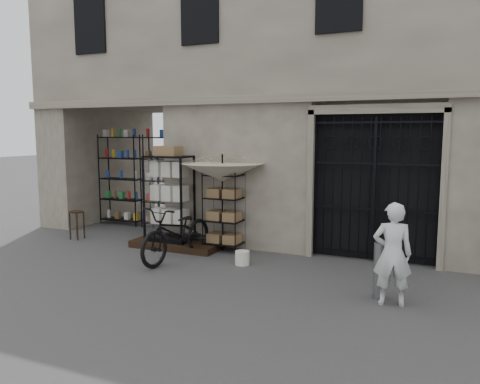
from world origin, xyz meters
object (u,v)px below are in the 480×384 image
at_px(market_umbrella, 222,167).
at_px(wooden_stool, 77,224).
at_px(wire_rack, 224,211).
at_px(white_bucket, 242,258).
at_px(steel_bollard, 379,271).
at_px(display_cabinet, 169,203).
at_px(bicycle, 178,260).
at_px(shopkeeper, 390,304).

xyz_separation_m(market_umbrella, wooden_stool, (-3.70, -0.42, -1.46)).
relative_size(wire_rack, white_bucket, 6.28).
distance_m(wooden_stool, steel_bollard, 7.32).
bearing_deg(display_cabinet, market_umbrella, 32.03).
distance_m(display_cabinet, wire_rack, 1.28).
xyz_separation_m(display_cabinet, market_umbrella, (1.22, 0.21, 0.81)).
relative_size(white_bucket, wooden_stool, 0.41).
height_order(display_cabinet, bicycle, display_cabinet).
bearing_deg(market_umbrella, white_bucket, -45.66).
bearing_deg(steel_bollard, market_umbrella, 153.67).
xyz_separation_m(wire_rack, steel_bollard, (3.47, -1.74, -0.42)).
height_order(white_bucket, shopkeeper, white_bucket).
bearing_deg(shopkeeper, wooden_stool, -23.67).
distance_m(display_cabinet, wooden_stool, 2.57).
xyz_separation_m(display_cabinet, wire_rack, (1.25, 0.22, -0.14)).
height_order(wire_rack, wooden_stool, wire_rack).
relative_size(market_umbrella, wooden_stool, 3.72).
relative_size(bicycle, wooden_stool, 3.16).
height_order(bicycle, steel_bollard, bicycle).
bearing_deg(market_umbrella, shopkeeper, -27.33).
distance_m(bicycle, steel_bollard, 4.08).
relative_size(market_umbrella, bicycle, 1.18).
distance_m(market_umbrella, wooden_stool, 4.00).
xyz_separation_m(market_umbrella, shopkeeper, (3.71, -1.92, -1.81)).
xyz_separation_m(white_bucket, steel_bollard, (2.67, -0.88, 0.31)).
distance_m(display_cabinet, white_bucket, 2.32).
bearing_deg(white_bucket, wire_rack, 132.86).
bearing_deg(white_bucket, market_umbrella, 134.34).
xyz_separation_m(wire_rack, white_bucket, (0.80, -0.87, -0.73)).
relative_size(display_cabinet, bicycle, 0.96).
xyz_separation_m(wire_rack, shopkeeper, (3.68, -1.93, -0.86)).
bearing_deg(shopkeeper, wire_rack, -39.89).
bearing_deg(wooden_stool, bicycle, -11.06).
height_order(white_bucket, wooden_stool, wooden_stool).
relative_size(wire_rack, shopkeeper, 1.13).
distance_m(market_umbrella, white_bucket, 2.06).
bearing_deg(bicycle, wooden_stool, 175.80).
distance_m(wire_rack, market_umbrella, 0.95).
xyz_separation_m(wooden_stool, shopkeeper, (7.41, -1.50, -0.36)).
height_order(display_cabinet, market_umbrella, market_umbrella).
bearing_deg(shopkeeper, bicycle, -23.95).
xyz_separation_m(steel_bollard, shopkeeper, (0.21, -0.18, -0.44)).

